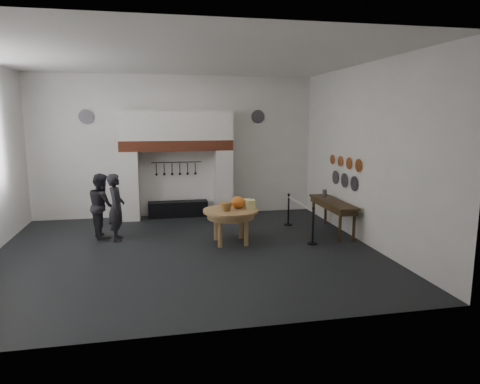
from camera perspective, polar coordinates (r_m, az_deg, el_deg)
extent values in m
cube|color=black|center=(10.46, -7.03, -7.83)|extent=(9.00, 8.00, 0.02)
cube|color=silver|center=(10.05, -7.60, 17.41)|extent=(9.00, 8.00, 0.02)
cube|color=silver|center=(13.99, -8.53, 6.02)|extent=(9.00, 0.02, 4.50)
cube|color=silver|center=(6.06, -4.49, 1.09)|extent=(9.00, 0.02, 4.50)
cube|color=silver|center=(11.27, 16.25, 4.81)|extent=(0.02, 8.00, 4.50)
cube|color=silver|center=(13.77, -14.46, 0.83)|extent=(0.55, 0.70, 2.15)
cube|color=silver|center=(13.93, -2.26, 1.24)|extent=(0.55, 0.70, 2.15)
cube|color=#9E442B|center=(13.64, -8.46, 6.18)|extent=(3.50, 0.72, 0.32)
cube|color=silver|center=(13.61, -8.52, 8.74)|extent=(3.50, 0.70, 0.90)
cube|color=black|center=(13.99, -8.26, -2.25)|extent=(1.90, 0.45, 0.50)
cylinder|color=black|center=(13.95, -8.46, 3.95)|extent=(1.60, 0.02, 0.02)
cylinder|color=tan|center=(10.85, -1.25, -2.51)|extent=(1.80, 1.80, 0.07)
ellipsoid|color=orange|center=(10.94, -0.31, -1.39)|extent=(0.36, 0.36, 0.31)
cube|color=#E0DB86|center=(10.87, 1.39, -1.66)|extent=(0.22, 0.22, 0.24)
cube|color=#FFDF98|center=(11.15, 0.95, -1.46)|extent=(0.18, 0.18, 0.20)
cone|color=#905D35|center=(10.65, -1.90, -1.95)|extent=(0.41, 0.41, 0.22)
ellipsoid|color=#A7833B|center=(11.15, -2.07, -1.65)|extent=(0.31, 0.18, 0.13)
imported|color=black|center=(11.53, -16.17, -1.97)|extent=(0.44, 0.66, 1.76)
imported|color=black|center=(11.96, -17.93, -1.72)|extent=(0.88, 1.00, 1.72)
cube|color=#3B2A15|center=(12.09, 12.27, -1.30)|extent=(0.55, 2.20, 0.06)
cylinder|color=#505156|center=(12.61, 11.21, -0.16)|extent=(0.12, 0.12, 0.22)
cylinder|color=#C6662D|center=(11.45, 15.54, 3.42)|extent=(0.03, 0.34, 0.34)
cylinder|color=#C6662D|center=(11.94, 14.35, 3.72)|extent=(0.03, 0.32, 0.32)
cylinder|color=#C6662D|center=(12.44, 13.25, 4.00)|extent=(0.03, 0.30, 0.30)
cylinder|color=#C6662D|center=(12.94, 12.24, 4.26)|extent=(0.03, 0.28, 0.28)
cylinder|color=#4C4C51|center=(11.69, 14.98, 1.10)|extent=(0.03, 0.40, 0.40)
cylinder|color=#4C4C51|center=(12.23, 13.74, 1.52)|extent=(0.03, 0.40, 0.40)
cylinder|color=#4C4C51|center=(12.77, 12.60, 1.91)|extent=(0.03, 0.40, 0.40)
cylinder|color=#4C4C51|center=(14.04, -19.84, 9.44)|extent=(0.44, 0.03, 0.44)
cylinder|color=#4C4C51|center=(14.32, 2.40, 10.01)|extent=(0.44, 0.03, 0.44)
cylinder|color=black|center=(10.98, 9.69, -4.60)|extent=(0.05, 0.05, 0.90)
cylinder|color=black|center=(12.81, 6.48, -2.43)|extent=(0.05, 0.05, 0.90)
cylinder|color=beige|center=(11.80, 8.01, -1.54)|extent=(0.04, 2.00, 0.04)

